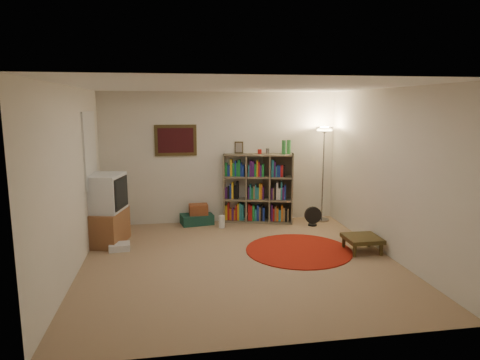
% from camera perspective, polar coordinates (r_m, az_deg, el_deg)
% --- Properties ---
extents(room, '(4.54, 4.54, 2.54)m').
position_cam_1_polar(room, '(6.06, -0.59, 0.56)').
color(room, '#8F7154').
rests_on(room, ground).
extents(bookshelf, '(1.39, 0.72, 1.60)m').
position_cam_1_polar(bookshelf, '(8.30, 2.33, -1.20)').
color(bookshelf, brown).
rests_on(bookshelf, ground).
extents(floor_lamp, '(0.40, 0.40, 1.84)m').
position_cam_1_polar(floor_lamp, '(8.37, 11.14, 4.83)').
color(floor_lamp, gray).
rests_on(floor_lamp, ground).
extents(floor_fan, '(0.32, 0.18, 0.37)m').
position_cam_1_polar(floor_fan, '(8.19, 9.69, -4.79)').
color(floor_fan, black).
rests_on(floor_fan, ground).
extents(tv_stand, '(0.72, 0.90, 1.15)m').
position_cam_1_polar(tv_stand, '(7.32, -17.49, -3.89)').
color(tv_stand, brown).
rests_on(tv_stand, ground).
extents(dvd_box, '(0.34, 0.29, 0.11)m').
position_cam_1_polar(dvd_box, '(7.06, -15.77, -8.56)').
color(dvd_box, silver).
rests_on(dvd_box, ground).
extents(suitcase, '(0.65, 0.48, 0.19)m').
position_cam_1_polar(suitcase, '(8.26, -5.77, -5.20)').
color(suitcase, '#153B30').
rests_on(suitcase, ground).
extents(wicker_basket, '(0.36, 0.26, 0.20)m').
position_cam_1_polar(wicker_basket, '(8.19, -5.57, -3.92)').
color(wicker_basket, brown).
rests_on(wicker_basket, suitcase).
extents(paper_towel, '(0.12, 0.12, 0.23)m').
position_cam_1_polar(paper_towel, '(7.97, -2.45, -5.58)').
color(paper_towel, white).
rests_on(paper_towel, ground).
extents(red_rug, '(1.65, 1.65, 0.01)m').
position_cam_1_polar(red_rug, '(6.84, 7.83, -9.26)').
color(red_rug, maroon).
rests_on(red_rug, ground).
extents(side_table, '(0.53, 0.53, 0.24)m').
position_cam_1_polar(side_table, '(6.95, 15.99, -7.57)').
color(side_table, '#342912').
rests_on(side_table, ground).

